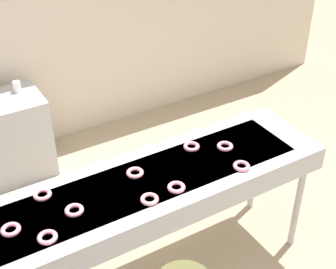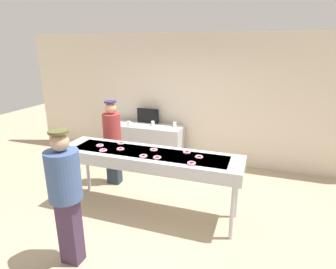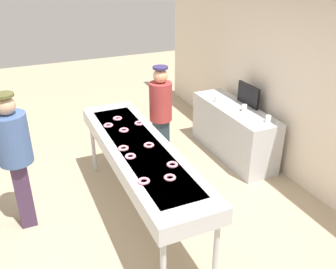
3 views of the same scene
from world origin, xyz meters
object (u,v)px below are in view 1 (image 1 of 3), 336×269
at_px(strawberry_donut_9, 176,187).
at_px(paper_cup_0, 17,87).
at_px(strawberry_donut_5, 74,210).
at_px(strawberry_donut_7, 42,195).
at_px(strawberry_donut_6, 241,166).
at_px(strawberry_donut_0, 11,230).
at_px(strawberry_donut_3, 225,146).
at_px(fryer_conveyor, 136,195).
at_px(strawberry_donut_8, 47,237).
at_px(strawberry_donut_2, 192,147).
at_px(strawberry_donut_4, 150,199).
at_px(strawberry_donut_1, 135,173).

xyz_separation_m(strawberry_donut_9, paper_cup_0, (-0.44, 2.20, -0.13)).
height_order(strawberry_donut_5, strawberry_donut_7, same).
relative_size(strawberry_donut_6, strawberry_donut_9, 1.00).
xyz_separation_m(strawberry_donut_0, strawberry_donut_3, (1.61, 0.04, 0.00)).
relative_size(fryer_conveyor, strawberry_donut_8, 23.51).
height_order(strawberry_donut_2, strawberry_donut_4, same).
bearing_deg(strawberry_donut_9, strawberry_donut_1, 120.10).
relative_size(strawberry_donut_0, strawberry_donut_4, 1.00).
relative_size(strawberry_donut_1, strawberry_donut_2, 1.00).
xyz_separation_m(strawberry_donut_4, strawberry_donut_6, (0.72, -0.03, 0.00)).
xyz_separation_m(strawberry_donut_5, strawberry_donut_8, (-0.22, -0.14, 0.00)).
distance_m(strawberry_donut_4, strawberry_donut_7, 0.70).
height_order(fryer_conveyor, strawberry_donut_7, strawberry_donut_7).
bearing_deg(strawberry_donut_6, strawberry_donut_7, 161.98).
xyz_separation_m(strawberry_donut_2, strawberry_donut_4, (-0.55, -0.36, 0.00)).
bearing_deg(strawberry_donut_0, strawberry_donut_3, 1.57).
xyz_separation_m(fryer_conveyor, strawberry_donut_6, (0.72, -0.22, 0.11)).
relative_size(strawberry_donut_9, paper_cup_0, 1.15).
bearing_deg(strawberry_donut_5, strawberry_donut_6, -8.52).
xyz_separation_m(strawberry_donut_8, strawberry_donut_9, (0.88, -0.00, 0.00)).
bearing_deg(strawberry_donut_5, strawberry_donut_2, 11.48).
xyz_separation_m(fryer_conveyor, strawberry_donut_3, (0.77, 0.04, 0.11)).
relative_size(strawberry_donut_3, paper_cup_0, 1.15).
bearing_deg(strawberry_donut_5, strawberry_donut_4, -18.25).
bearing_deg(strawberry_donut_1, strawberry_donut_2, 7.21).
distance_m(strawberry_donut_1, strawberry_donut_5, 0.52).
distance_m(fryer_conveyor, strawberry_donut_2, 0.59).
bearing_deg(strawberry_donut_6, strawberry_donut_2, 113.89).
bearing_deg(strawberry_donut_8, strawberry_donut_4, -1.14).
relative_size(fryer_conveyor, strawberry_donut_1, 23.51).
bearing_deg(strawberry_donut_3, strawberry_donut_9, -158.78).
distance_m(strawberry_donut_6, paper_cup_0, 2.43).
xyz_separation_m(strawberry_donut_0, strawberry_donut_5, (0.39, -0.04, 0.00)).
relative_size(strawberry_donut_3, strawberry_donut_5, 1.00).
height_order(strawberry_donut_7, paper_cup_0, strawberry_donut_7).
height_order(strawberry_donut_2, strawberry_donut_8, same).
height_order(strawberry_donut_2, strawberry_donut_6, same).
xyz_separation_m(fryer_conveyor, strawberry_donut_5, (-0.45, -0.04, 0.11)).
distance_m(strawberry_donut_3, strawberry_donut_4, 0.80).
height_order(strawberry_donut_6, strawberry_donut_9, same).
bearing_deg(paper_cup_0, strawberry_donut_4, -84.00).
xyz_separation_m(strawberry_donut_6, strawberry_donut_9, (-0.51, 0.04, 0.00)).
bearing_deg(fryer_conveyor, strawberry_donut_0, -179.48).
xyz_separation_m(strawberry_donut_4, paper_cup_0, (-0.23, 2.21, -0.13)).
bearing_deg(strawberry_donut_4, strawberry_donut_7, 145.57).
bearing_deg(strawberry_donut_7, paper_cup_0, 79.22).
xyz_separation_m(strawberry_donut_3, paper_cup_0, (-1.00, 1.98, -0.13)).
bearing_deg(strawberry_donut_6, strawberry_donut_3, 79.65).
bearing_deg(strawberry_donut_4, strawberry_donut_8, 178.86).
bearing_deg(strawberry_donut_2, strawberry_donut_0, -173.07).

